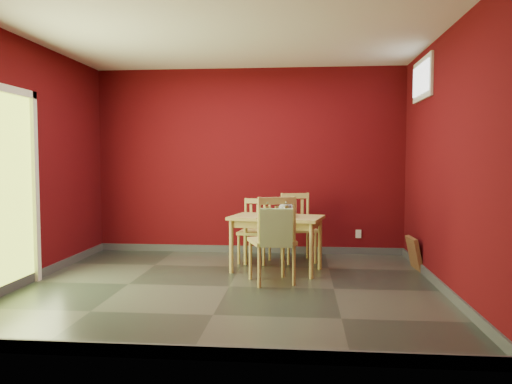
# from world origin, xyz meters

# --- Properties ---
(ground) EXTENTS (4.50, 4.50, 0.00)m
(ground) POSITION_xyz_m (0.00, 0.00, 0.00)
(ground) COLOR #2D342D
(ground) RESTS_ON ground
(room_shell) EXTENTS (4.50, 4.50, 4.50)m
(room_shell) POSITION_xyz_m (0.00, 0.00, 0.05)
(room_shell) COLOR #4B070C
(room_shell) RESTS_ON ground
(doorway) EXTENTS (0.06, 1.01, 2.13)m
(doorway) POSITION_xyz_m (-2.23, -0.40, 1.12)
(doorway) COLOR #B7D838
(doorway) RESTS_ON ground
(window) EXTENTS (0.05, 0.90, 0.50)m
(window) POSITION_xyz_m (2.23, 1.00, 2.35)
(window) COLOR white
(window) RESTS_ON room_shell
(outlet_plate) EXTENTS (0.08, 0.02, 0.12)m
(outlet_plate) POSITION_xyz_m (1.60, 1.99, 0.30)
(outlet_plate) COLOR silver
(outlet_plate) RESTS_ON room_shell
(dining_table) EXTENTS (1.21, 0.86, 0.68)m
(dining_table) POSITION_xyz_m (0.47, 0.79, 0.60)
(dining_table) COLOR tan
(dining_table) RESTS_ON ground
(table_runner) EXTENTS (0.45, 0.71, 0.33)m
(table_runner) POSITION_xyz_m (0.47, 0.68, 0.63)
(table_runner) COLOR #986227
(table_runner) RESTS_ON dining_table
(chair_far_left) EXTENTS (0.46, 0.46, 0.85)m
(chair_far_left) POSITION_xyz_m (0.16, 1.34, 0.43)
(chair_far_left) COLOR tan
(chair_far_left) RESTS_ON ground
(chair_far_right) EXTENTS (0.53, 0.53, 0.92)m
(chair_far_right) POSITION_xyz_m (0.72, 1.44, 0.47)
(chair_far_right) COLOR tan
(chair_far_right) RESTS_ON ground
(chair_near) EXTENTS (0.58, 0.58, 0.98)m
(chair_near) POSITION_xyz_m (0.46, 0.18, 0.50)
(chair_near) COLOR tan
(chair_near) RESTS_ON ground
(tote_bag) EXTENTS (0.34, 0.20, 0.48)m
(tote_bag) POSITION_xyz_m (0.51, -0.04, 0.66)
(tote_bag) COLOR #819F66
(tote_bag) RESTS_ON chair_near
(cat) EXTENTS (0.25, 0.46, 0.23)m
(cat) POSITION_xyz_m (0.59, 0.76, 0.80)
(cat) COLOR slate
(cat) RESTS_ON table_runner
(picture_frame) EXTENTS (0.16, 0.41, 0.40)m
(picture_frame) POSITION_xyz_m (2.19, 1.07, 0.20)
(picture_frame) COLOR brown
(picture_frame) RESTS_ON ground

